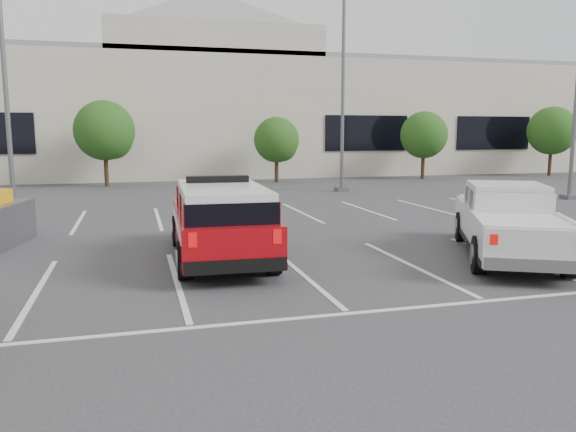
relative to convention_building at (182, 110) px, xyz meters
name	(u,v)px	position (x,y,z in m)	size (l,w,h in m)	color
ground	(301,274)	(-0.18, -31.86, -4.72)	(120.00, 120.00, 0.00)	#343436
stall_markings	(258,237)	(-0.18, -27.36, -4.71)	(23.00, 15.00, 0.01)	silver
convention_building	(182,110)	(0.00, 0.00, 0.00)	(60.00, 16.99, 13.20)	beige
tree_mid_left	(106,133)	(-5.09, -9.82, -1.68)	(3.37, 3.37, 4.85)	#3F2B19
tree_mid_right	(278,141)	(4.91, -9.82, -2.22)	(2.77, 2.77, 3.99)	#3F2B19
tree_right	(425,137)	(14.91, -9.82, -1.95)	(3.07, 3.07, 4.42)	#3F2B19
tree_far_right	(553,132)	(24.91, -9.82, -1.68)	(3.37, 3.37, 4.85)	#3F2B19
light_pole_left	(5,75)	(-8.18, -19.86, 0.47)	(0.90, 0.60, 10.24)	#59595E
light_pole_mid	(343,90)	(6.82, -15.86, 0.47)	(0.90, 0.60, 10.24)	#59595E
fire_chief_suv	(220,226)	(-1.68, -29.98, -3.90)	(2.31, 5.80, 2.01)	#9D070D
white_pickup	(508,228)	(5.29, -31.56, -4.01)	(4.42, 6.12, 1.79)	silver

